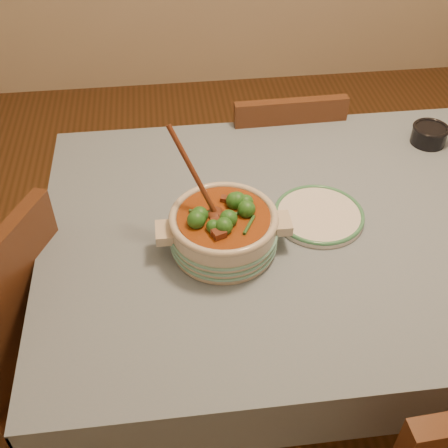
# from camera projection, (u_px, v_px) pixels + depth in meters

# --- Properties ---
(floor) EXTENTS (4.50, 4.50, 0.00)m
(floor) POSITION_uv_depth(u_px,v_px,m) (314.00, 371.00, 2.08)
(floor) COLOR #472D14
(floor) RESTS_ON ground
(dining_table) EXTENTS (1.68, 1.08, 0.76)m
(dining_table) POSITION_uv_depth(u_px,v_px,m) (339.00, 243.00, 1.63)
(dining_table) COLOR brown
(dining_table) RESTS_ON floor
(stew_casserole) EXTENTS (0.35, 0.28, 0.33)m
(stew_casserole) POSITION_uv_depth(u_px,v_px,m) (224.00, 228.00, 1.44)
(stew_casserole) COLOR beige
(stew_casserole) RESTS_ON dining_table
(white_plate) EXTENTS (0.27, 0.27, 0.02)m
(white_plate) POSITION_uv_depth(u_px,v_px,m) (319.00, 215.00, 1.57)
(white_plate) COLOR white
(white_plate) RESTS_ON dining_table
(condiment_bowl) EXTENTS (0.13, 0.13, 0.06)m
(condiment_bowl) POSITION_uv_depth(u_px,v_px,m) (430.00, 134.00, 1.83)
(condiment_bowl) COLOR black
(condiment_bowl) RESTS_ON dining_table
(chair_far) EXTENTS (0.40, 0.40, 0.84)m
(chair_far) POSITION_uv_depth(u_px,v_px,m) (279.00, 169.00, 2.21)
(chair_far) COLOR #512D18
(chair_far) RESTS_ON floor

